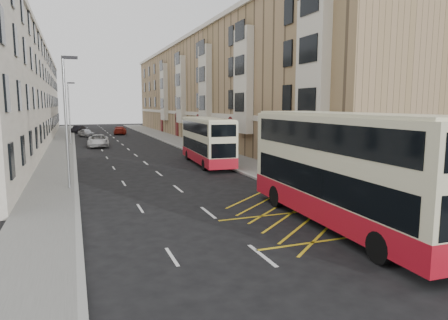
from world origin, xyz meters
name	(u,v)px	position (x,y,z in m)	size (l,w,h in m)	color
ground	(240,238)	(0.00, 0.00, 0.00)	(200.00, 200.00, 0.00)	black
pavement_right	(203,150)	(8.00, 30.00, 0.07)	(4.00, 120.00, 0.15)	slate
pavement_left	(59,155)	(-7.50, 30.00, 0.07)	(3.00, 120.00, 0.15)	slate
kerb_right	(186,150)	(6.00, 30.00, 0.07)	(0.25, 120.00, 0.15)	gray
kerb_left	(75,155)	(-6.00, 30.00, 0.07)	(0.25, 120.00, 0.15)	gray
road_markings	(118,141)	(0.00, 45.00, 0.01)	(10.00, 110.00, 0.01)	silver
terrace_right	(215,90)	(14.88, 45.38, 7.52)	(10.75, 79.00, 15.25)	#9C7D5B
terrace_left	(11,95)	(-13.43, 45.50, 6.52)	(9.18, 79.00, 13.25)	white
bus_shelter	(412,174)	(8.34, -0.39, 2.14)	(1.65, 4.25, 2.70)	black
guard_railing	(300,181)	(6.25, 5.75, 0.86)	(0.06, 6.56, 1.01)	red
street_lamp_near	(66,115)	(-6.35, 12.00, 4.64)	(0.93, 0.18, 8.00)	gray
street_lamp_far	(70,109)	(-6.35, 42.00, 4.64)	(0.93, 0.18, 8.00)	gray
double_decker_front	(344,170)	(4.76, -0.16, 2.50)	(3.35, 12.43, 4.92)	beige
double_decker_rear	(207,141)	(4.97, 19.25, 2.09)	(3.03, 10.41, 4.10)	beige
pedestrian_near	(368,197)	(6.36, 0.15, 1.10)	(0.69, 0.45, 1.89)	black
pedestrian_mid	(420,204)	(7.54, -1.66, 1.10)	(0.93, 0.72, 1.90)	black
pedestrian_far	(299,176)	(6.35, 6.00, 1.11)	(1.13, 0.47, 1.92)	black
white_van	(98,141)	(-3.14, 38.25, 0.76)	(2.53, 5.49, 1.53)	silver
car_silver	(86,133)	(-4.05, 55.25, 0.67)	(1.59, 3.96, 1.35)	#B9BBC1
car_dark	(78,129)	(-5.20, 65.84, 0.69)	(1.45, 4.17, 1.37)	black
car_red	(120,130)	(1.81, 59.17, 0.71)	(1.99, 4.89, 1.42)	#A92316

